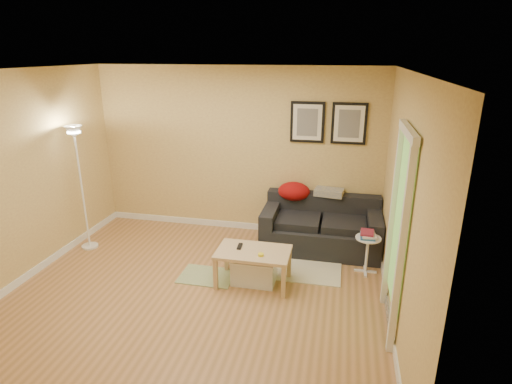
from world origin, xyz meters
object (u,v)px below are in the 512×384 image
sofa (321,225)px  storage_bin (254,269)px  floor_lamp (82,192)px  coffee_table (253,267)px  side_table (367,255)px  book_stack (368,234)px

sofa → storage_bin: size_ratio=3.07×
storage_bin → floor_lamp: size_ratio=0.30×
sofa → coffee_table: (-0.76, -1.18, -0.15)m
side_table → floor_lamp: floor_lamp is taller
book_stack → floor_lamp: 4.02m
storage_bin → floor_lamp: bearing=170.7°
storage_bin → book_stack: book_stack is taller
sofa → side_table: bearing=-42.7°
coffee_table → book_stack: bearing=42.9°
side_table → floor_lamp: size_ratio=0.27×
book_stack → floor_lamp: (-4.01, -0.12, 0.32)m
sofa → floor_lamp: size_ratio=0.93×
floor_lamp → storage_bin: bearing=-9.3°
coffee_table → book_stack: 1.54m
sofa → coffee_table: 1.41m
storage_bin → coffee_table: bearing=-93.4°
coffee_table → side_table: bearing=42.4°
sofa → floor_lamp: 3.49m
side_table → book_stack: 0.29m
storage_bin → floor_lamp: 2.75m
book_stack → floor_lamp: floor_lamp is taller
coffee_table → sofa: bearing=76.8°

